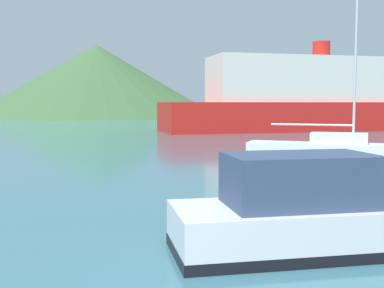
# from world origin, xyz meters

# --- Properties ---
(motorboat_near) EXTENTS (6.62, 2.74, 2.30)m
(motorboat_near) POSITION_xyz_m (3.08, 4.88, 0.58)
(motorboat_near) COLOR silver
(motorboat_near) RESTS_ON ground_plane
(sailboat_inner) EXTENTS (8.84, 5.08, 11.43)m
(sailboat_inner) POSITION_xyz_m (8.28, 19.12, 0.52)
(sailboat_inner) COLOR silver
(sailboat_inner) RESTS_ON ground_plane
(ferry_distant) EXTENTS (32.60, 12.78, 8.78)m
(ferry_distant) POSITION_xyz_m (15.41, 43.60, 3.15)
(ferry_distant) COLOR red
(ferry_distant) RESTS_ON ground_plane
(hill_central) EXTENTS (49.74, 49.74, 14.53)m
(hill_central) POSITION_xyz_m (-13.78, 96.38, 7.26)
(hill_central) COLOR #3D6038
(hill_central) RESTS_ON ground_plane
(hill_east) EXTENTS (51.36, 51.36, 12.79)m
(hill_east) POSITION_xyz_m (29.03, 101.29, 6.40)
(hill_east) COLOR #476B42
(hill_east) RESTS_ON ground_plane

